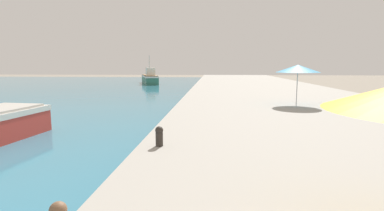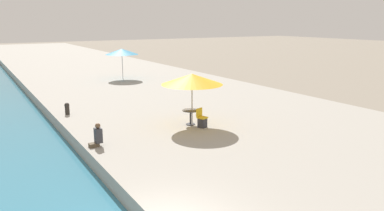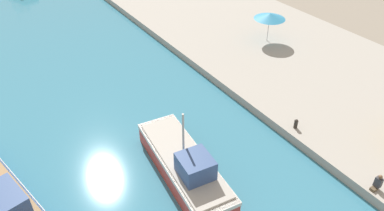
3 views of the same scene
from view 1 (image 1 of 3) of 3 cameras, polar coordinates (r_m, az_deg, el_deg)
name	(u,v)px [view 1 (image 1 of 3)]	position (r m, az deg, el deg)	size (l,w,h in m)	color
quay_promenade	(264,92)	(33.95, 13.48, 2.58)	(16.00, 90.00, 0.65)	#A39E93
fishing_boat_far	(150,78)	(52.21, -8.06, 5.18)	(4.79, 9.51, 4.81)	#33705B
cafe_umbrella_white	(298,69)	(20.73, 19.52, 6.64)	(2.81, 2.81, 2.62)	#B7B7B7
mooring_bollard	(159,136)	(9.79, -6.26, -5.70)	(0.26, 0.26, 0.65)	#2D2823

